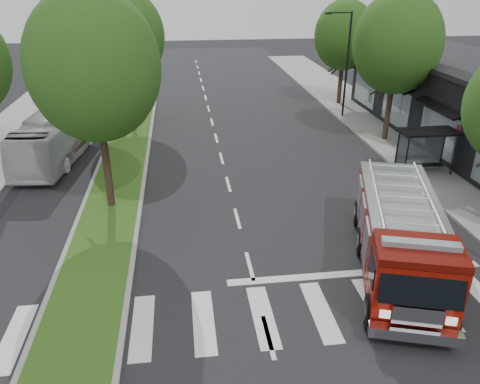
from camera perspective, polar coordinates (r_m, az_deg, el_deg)
The scene contains 11 objects.
ground at distance 18.66m, azimuth 1.20°, elevation -9.04°, with size 140.00×140.00×0.00m, color black.
sidewalk_right at distance 31.11m, azimuth 21.73°, elevation 3.71°, with size 5.00×80.00×0.15m, color gray.
median at distance 35.05m, azimuth -13.10°, elevation 7.16°, with size 3.00×50.00×0.15m.
bus_shelter at distance 28.35m, azimuth 21.74°, elevation 5.96°, with size 3.20×1.60×2.61m.
tree_right_mid at distance 32.64m, azimuth 18.64°, elevation 16.83°, with size 5.60×5.60×9.72m.
tree_right_far at distance 41.91m, azimuth 12.62°, elevation 18.15°, with size 5.00×5.00×8.73m.
tree_median_near at distance 21.89m, azimuth -17.38°, elevation 14.37°, with size 5.80×5.80×10.16m.
tree_median_far at distance 35.69m, azimuth -13.87°, elevation 17.97°, with size 5.60×5.60×9.72m.
streetlight_right_far at distance 37.98m, azimuth 12.74°, elevation 15.40°, with size 2.11×0.20×8.00m.
fire_engine at distance 18.69m, azimuth 18.88°, elevation -5.06°, with size 5.25×9.46×3.14m.
city_bus at distance 31.30m, azimuth -21.13°, elevation 6.69°, with size 2.50×10.68×2.97m, color silver.
Camera 1 is at (-2.37, -15.28, 10.45)m, focal length 35.00 mm.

